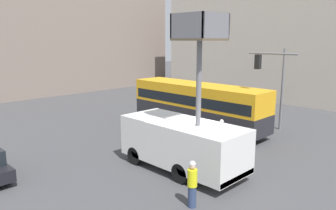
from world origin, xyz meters
TOP-DOWN VIEW (x-y plane):
  - ground_plane at (0.00, 0.00)m, footprint 120.00×120.00m
  - building_backdrop_side at (23.35, 6.07)m, footprint 10.00×28.00m
  - utility_truck at (-1.18, 0.06)m, footprint 2.60×6.44m
  - city_bus at (5.31, 4.58)m, footprint 2.51×10.69m
  - traffic_light_pole at (8.03, 0.21)m, footprint 3.71×3.46m
  - road_worker_near_truck at (-3.61, -2.68)m, footprint 0.38×0.38m
  - road_worker_directing at (2.70, 0.55)m, footprint 0.38×0.38m

SIDE VIEW (x-z plane):
  - ground_plane at x=0.00m, z-range 0.00..0.00m
  - road_worker_directing at x=2.70m, z-range 0.00..1.81m
  - road_worker_near_truck at x=-3.61m, z-range 0.00..1.88m
  - utility_truck at x=-1.18m, z-range -2.16..5.29m
  - city_bus at x=5.31m, z-range 0.27..3.51m
  - traffic_light_pole at x=8.03m, z-range 1.04..6.79m
  - building_backdrop_side at x=23.35m, z-range 0.00..11.86m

